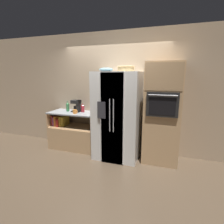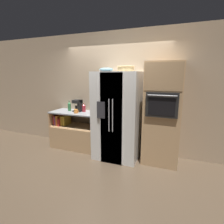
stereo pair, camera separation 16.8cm
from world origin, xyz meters
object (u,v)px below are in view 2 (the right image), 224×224
(refrigerator, at_px, (118,116))
(fruit_bowl, at_px, (106,70))
(coffee_maker, at_px, (78,105))
(wicker_basket, at_px, (126,68))
(mug, at_px, (76,111))
(bottle_short, at_px, (69,106))
(wall_oven, at_px, (163,114))
(bottle_tall, at_px, (84,108))

(refrigerator, xyz_separation_m, fruit_bowl, (-0.23, -0.08, 0.98))
(coffee_maker, bearing_deg, wicker_basket, -10.67)
(wicker_basket, distance_m, fruit_bowl, 0.42)
(mug, bearing_deg, wicker_basket, -2.16)
(fruit_bowl, bearing_deg, wicker_basket, 0.06)
(mug, bearing_deg, bottle_short, 149.65)
(refrigerator, relative_size, fruit_bowl, 6.39)
(wall_oven, bearing_deg, fruit_bowl, -171.90)
(refrigerator, xyz_separation_m, wicker_basket, (0.19, -0.08, 1.00))
(wall_oven, xyz_separation_m, mug, (-1.98, -0.12, -0.07))
(bottle_short, bearing_deg, fruit_bowl, -11.44)
(bottle_short, distance_m, mug, 0.36)
(wall_oven, distance_m, coffee_maker, 2.03)
(fruit_bowl, distance_m, mug, 1.25)
(mug, xyz_separation_m, coffee_maker, (-0.05, 0.20, 0.11))
(mug, height_order, coffee_maker, coffee_maker)
(refrigerator, distance_m, wall_oven, 0.95)
(fruit_bowl, height_order, bottle_tall, fruit_bowl)
(bottle_tall, bearing_deg, coffee_maker, -174.50)
(bottle_tall, distance_m, bottle_short, 0.40)
(wicker_basket, bearing_deg, refrigerator, 157.91)
(wicker_basket, xyz_separation_m, bottle_tall, (-1.14, 0.26, -0.92))
(refrigerator, xyz_separation_m, bottle_short, (-1.35, 0.15, 0.10))
(wicker_basket, distance_m, coffee_maker, 1.57)
(coffee_maker, bearing_deg, bottle_tall, 5.50)
(mug, bearing_deg, bottle_tall, 65.56)
(refrigerator, relative_size, bottle_tall, 9.05)
(wicker_basket, relative_size, mug, 2.74)
(wall_oven, bearing_deg, bottle_short, 178.51)
(fruit_bowl, xyz_separation_m, bottle_tall, (-0.72, 0.26, -0.90))
(refrigerator, xyz_separation_m, bottle_tall, (-0.95, 0.18, 0.08))
(bottle_short, height_order, mug, bottle_short)
(refrigerator, distance_m, bottle_short, 1.36)
(refrigerator, bearing_deg, mug, -178.32)
(fruit_bowl, bearing_deg, refrigerator, 18.53)
(fruit_bowl, bearing_deg, wall_oven, 8.10)
(wall_oven, distance_m, fruit_bowl, 1.48)
(coffee_maker, bearing_deg, fruit_bowl, -15.70)
(wall_oven, bearing_deg, wicker_basket, -167.49)
(wall_oven, distance_m, mug, 1.99)
(fruit_bowl, distance_m, bottle_tall, 1.18)
(bottle_short, distance_m, coffee_maker, 0.26)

